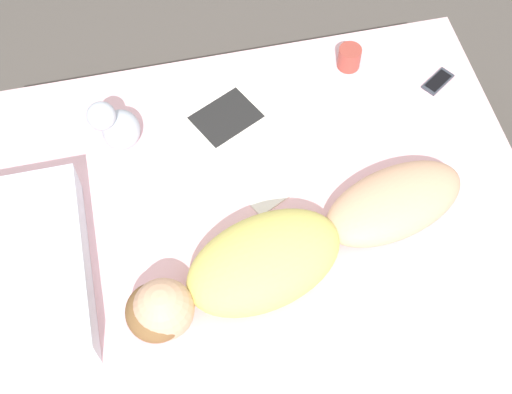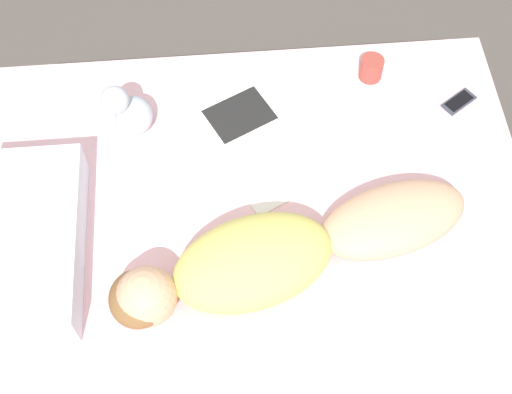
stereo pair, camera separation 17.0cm
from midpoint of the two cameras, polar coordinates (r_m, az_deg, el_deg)
name	(u,v)px [view 2 (the right image)]	position (r m, az deg, el deg)	size (l,w,h in m)	color
ground_plane	(258,304)	(2.94, 1.85, -8.67)	(12.00, 12.00, 0.00)	#4C4742
bed	(258,278)	(2.70, 2.01, -6.57)	(1.81, 2.03, 0.54)	tan
person	(278,255)	(2.34, 3.83, -4.75)	(0.56, 1.26, 0.20)	tan
open_magazine	(258,140)	(2.67, 1.96, 4.51)	(0.65, 0.55, 0.01)	silver
coffee_mug	(371,68)	(2.88, 10.91, 10.04)	(0.12, 0.09, 0.09)	#993D33
cell_phone	(459,102)	(2.91, 17.55, 7.20)	(0.13, 0.15, 0.01)	#333842
plush_toy	(129,111)	(2.67, -8.37, 6.70)	(0.16, 0.18, 0.22)	#B2BCCC
pillow	(27,242)	(2.46, -15.96, -3.63)	(0.66, 0.35, 0.16)	silver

